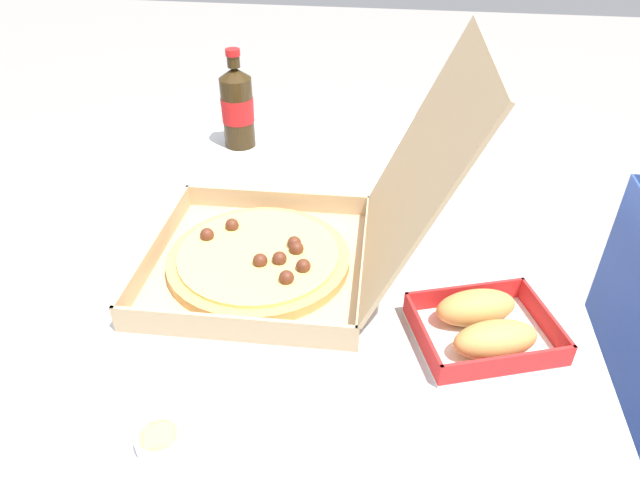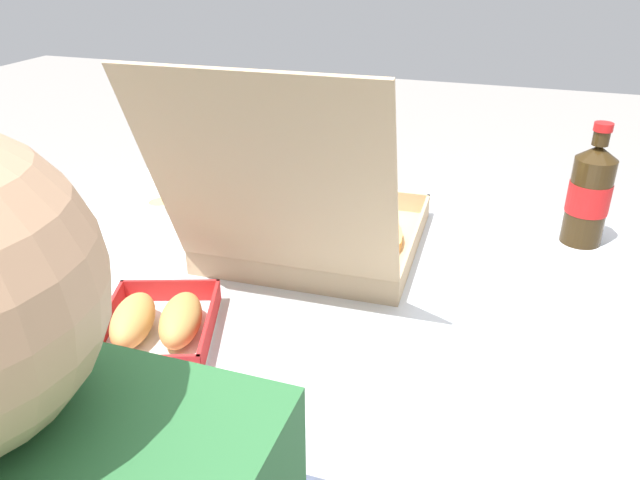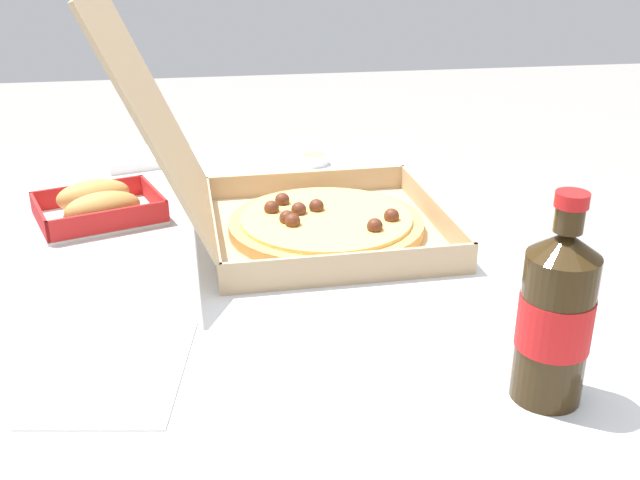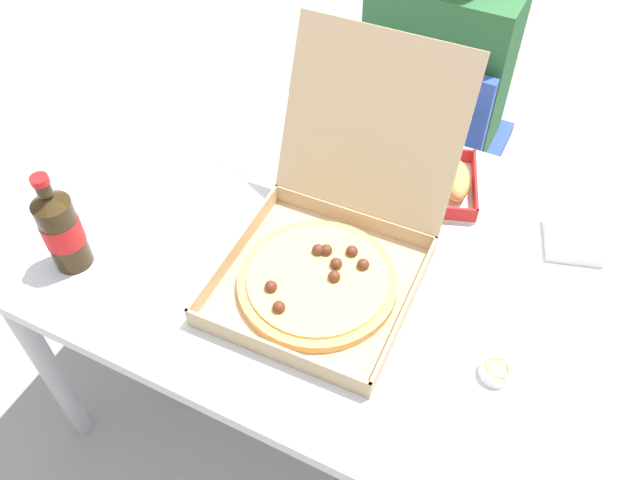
{
  "view_description": "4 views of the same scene",
  "coord_description": "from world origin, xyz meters",
  "views": [
    {
      "loc": [
        0.81,
        0.1,
        1.3
      ],
      "look_at": [
        0.0,
        -0.02,
        0.73
      ],
      "focal_mm": 31.82,
      "sensor_mm": 36.0,
      "label": 1
    },
    {
      "loc": [
        -0.24,
        0.85,
        1.22
      ],
      "look_at": [
        0.06,
        -0.04,
        0.76
      ],
      "focal_mm": 34.24,
      "sensor_mm": 36.0,
      "label": 2
    },
    {
      "loc": [
        -0.98,
        0.07,
        1.18
      ],
      "look_at": [
        0.02,
        -0.09,
        0.74
      ],
      "focal_mm": 41.95,
      "sensor_mm": 36.0,
      "label": 3
    },
    {
      "loc": [
        0.42,
        -0.78,
        1.7
      ],
      "look_at": [
        0.05,
        -0.04,
        0.78
      ],
      "focal_mm": 36.31,
      "sensor_mm": 36.0,
      "label": 4
    }
  ],
  "objects": [
    {
      "name": "dining_table",
      "position": [
        0.0,
        0.0,
        0.64
      ],
      "size": [
        1.21,
        0.82,
        0.72
      ],
      "color": "silver",
      "rests_on": "ground_plane"
    },
    {
      "name": "bread_side_box",
      "position": [
        0.2,
        0.25,
        0.74
      ],
      "size": [
        0.2,
        0.23,
        0.06
      ],
      "color": "white",
      "rests_on": "dining_table"
    },
    {
      "name": "napkin_pile",
      "position": [
        0.49,
        0.22,
        0.73
      ],
      "size": [
        0.14,
        0.14,
        0.02
      ],
      "primitive_type": "cube",
      "rotation": [
        0.0,
        0.0,
        0.29
      ],
      "color": "white",
      "rests_on": "dining_table"
    },
    {
      "name": "pizza_box_open",
      "position": [
        0.08,
        -0.06,
        0.77
      ],
      "size": [
        0.37,
        0.51,
        0.37
      ],
      "color": "tan",
      "rests_on": "dining_table"
    },
    {
      "name": "paper_menu",
      "position": [
        -0.26,
        0.18,
        0.72
      ],
      "size": [
        0.23,
        0.18,
        0.0
      ],
      "primitive_type": "cube",
      "rotation": [
        0.0,
        0.0,
        -0.16
      ],
      "color": "white",
      "rests_on": "dining_table"
    },
    {
      "name": "cola_bottle",
      "position": [
        -0.38,
        -0.26,
        0.81
      ],
      "size": [
        0.07,
        0.07,
        0.22
      ],
      "color": "#33230F",
      "rests_on": "dining_table"
    },
    {
      "name": "dipping_sauce_cup",
      "position": [
        0.44,
        -0.14,
        0.73
      ],
      "size": [
        0.06,
        0.06,
        0.02
      ],
      "color": "white",
      "rests_on": "dining_table"
    }
  ]
}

